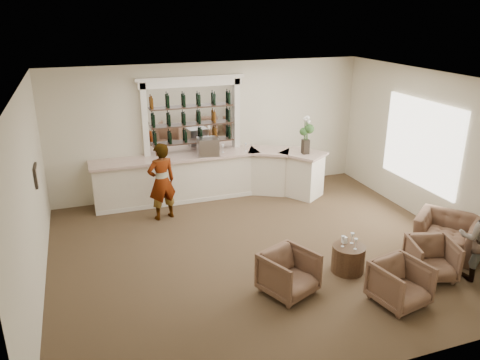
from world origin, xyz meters
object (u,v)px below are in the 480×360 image
Objects in this scene: bar_counter at (211,176)px; sommelier at (162,182)px; armchair_center at (400,284)px; armchair_right at (431,259)px; armchair_far at (447,235)px; armchair_left at (289,273)px; espresso_machine at (208,147)px; flower_vase at (306,133)px; cocktail_table at (348,259)px.

sommelier is (-1.38, -0.82, 0.31)m from bar_counter.
armchair_center is (2.99, -4.53, -0.52)m from sommelier.
armchair_right is (1.04, 0.50, -0.01)m from armchair_center.
bar_counter is 1.63m from sommelier.
armchair_right is 1.11m from armchair_far.
bar_counter is 5.59m from armchair_center.
sommelier is 2.16× the size of armchair_left.
bar_counter is 5.53m from armchair_right.
sommelier is 1.58m from espresso_machine.
armchair_left is 1.03× the size of armchair_center.
armchair_center is 1.63× the size of espresso_machine.
armchair_center is at bearing -97.42° from flower_vase.
flower_vase reaches higher than armchair_far.
espresso_machine is (1.30, 0.77, 0.47)m from sommelier.
armchair_far is at bearing 131.52° from sommelier.
armchair_right is at bearing -84.06° from flower_vase.
bar_counter reaches higher than cocktail_table.
cocktail_table is 4.40m from sommelier.
flower_vase reaches higher than armchair_right.
armchair_right is 0.82× the size of flower_vase.
armchair_left is 1.05× the size of armchair_right.
armchair_far is (3.56, -4.22, -0.20)m from bar_counter.
sommelier is 5.72m from armchair_right.
flower_vase is at bearing -17.47° from bar_counter.
espresso_machine is (-1.45, 4.16, 1.11)m from cocktail_table.
armchair_far is (4.94, -3.40, -0.52)m from sommelier.
flower_vase reaches higher than cocktail_table.
cocktail_table is 0.34× the size of sommelier.
armchair_right is 5.62m from espresso_machine.
flower_vase is (2.17, 3.79, 1.30)m from armchair_left.
armchair_right is (4.03, -4.03, -0.53)m from sommelier.
sommelier is 1.55× the size of armchair_far.
cocktail_table is 0.72× the size of armchair_left.
bar_counter is 5.53m from armchair_far.
flower_vase is at bearing 162.65° from armchair_far.
armchair_center is 0.70× the size of armchair_far.
cocktail_table is 1.21× the size of espresso_machine.
sommelier is at bearing -143.96° from espresso_machine.
flower_vase reaches higher than bar_counter.
bar_counter is 7.16× the size of armchair_center.
armchair_far is at bearing -0.44° from cocktail_table.
flower_vase is at bearing 71.50° from armchair_center.
espresso_machine reaches higher than armchair_right.
armchair_center is 1.03× the size of armchair_right.
sommelier reaches higher than espresso_machine.
cocktail_table is 0.63× the size of flower_vase.
bar_counter is 7.33× the size of armchair_right.
armchair_far is 5.63m from espresso_machine.
cocktail_table is 3.88m from flower_vase.
sommelier is 3.97m from armchair_left.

